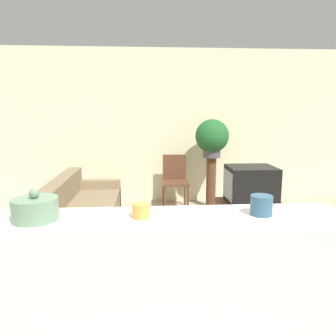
{
  "coord_description": "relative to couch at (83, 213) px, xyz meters",
  "views": [
    {
      "loc": [
        -0.03,
        -2.41,
        1.64
      ],
      "look_at": [
        0.28,
        2.06,
        0.85
      ],
      "focal_mm": 35.0,
      "sensor_mm": 36.0,
      "label": 1
    }
  ],
  "objects": [
    {
      "name": "candle_jar",
      "position": [
        0.82,
        -2.52,
        0.8
      ],
      "size": [
        0.1,
        0.1,
        0.08
      ],
      "color": "gold",
      "rests_on": "foreground_counter"
    },
    {
      "name": "plant_stand",
      "position": [
        1.95,
        1.07,
        0.15
      ],
      "size": [
        0.16,
        0.16,
        0.87
      ],
      "color": "brown",
      "rests_on": "ground_plane"
    },
    {
      "name": "tv_stand",
      "position": [
        2.27,
        -0.04,
        -0.08
      ],
      "size": [
        0.86,
        0.59,
        0.4
      ],
      "color": "brown",
      "rests_on": "ground_plane"
    },
    {
      "name": "wooden_chair",
      "position": [
        1.34,
        1.11,
        0.23
      ],
      "size": [
        0.44,
        0.44,
        0.9
      ],
      "color": "brown",
      "rests_on": "ground_plane"
    },
    {
      "name": "coffee_tin",
      "position": [
        1.51,
        -2.52,
        0.82
      ],
      "size": [
        0.13,
        0.13,
        0.12
      ],
      "color": "#335B75",
      "rests_on": "foreground_counter"
    },
    {
      "name": "television",
      "position": [
        2.27,
        -0.04,
        0.37
      ],
      "size": [
        0.64,
        0.56,
        0.49
      ],
      "color": "black",
      "rests_on": "tv_stand"
    },
    {
      "name": "foreground_counter",
      "position": [
        0.87,
        -2.52,
        0.24
      ],
      "size": [
        2.27,
        0.44,
        1.04
      ],
      "color": "white",
      "rests_on": "ground_plane"
    },
    {
      "name": "potted_plant",
      "position": [
        1.95,
        1.07,
        0.93
      ],
      "size": [
        0.56,
        0.56,
        0.64
      ],
      "color": "#4C4C51",
      "rests_on": "plant_stand"
    },
    {
      "name": "couch",
      "position": [
        0.0,
        0.0,
        0.0
      ],
      "size": [
        0.8,
        1.71,
        0.76
      ],
      "color": "#847051",
      "rests_on": "ground_plane"
    },
    {
      "name": "ground_plane",
      "position": [
        0.87,
        -1.88,
        -0.28
      ],
      "size": [
        14.0,
        14.0,
        0.0
      ],
      "primitive_type": "plane",
      "color": "tan"
    },
    {
      "name": "wall_back",
      "position": [
        0.87,
        1.55,
        1.07
      ],
      "size": [
        9.0,
        0.06,
        2.7
      ],
      "color": "beige",
      "rests_on": "ground_plane"
    },
    {
      "name": "decorative_bowl",
      "position": [
        0.24,
        -2.52,
        0.83
      ],
      "size": [
        0.25,
        0.25,
        0.18
      ],
      "color": "gray",
      "rests_on": "foreground_counter"
    }
  ]
}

